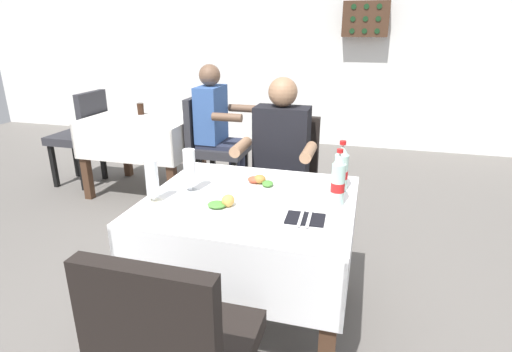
{
  "coord_description": "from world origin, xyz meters",
  "views": [
    {
      "loc": [
        0.6,
        -1.78,
        1.55
      ],
      "look_at": [
        0.08,
        0.11,
        0.83
      ],
      "focal_mm": 28.56,
      "sensor_mm": 36.0,
      "label": 1
    }
  ],
  "objects_px": {
    "plate_far_diner": "(260,183)",
    "main_dining_table": "(251,229)",
    "beer_glass_left": "(152,181)",
    "wall_bottle_rack": "(366,19)",
    "background_chair_right": "(213,142)",
    "plate_near_camera": "(227,205)",
    "beer_glass_middle": "(190,170)",
    "background_chair_left": "(82,132)",
    "napkin_cutlery_set": "(305,218)",
    "background_patron": "(217,126)",
    "background_table_tumbler": "(141,109)",
    "background_dining_table": "(144,136)",
    "chair_far_diner_seat": "(285,178)",
    "cola_bottle_secondary": "(338,181)",
    "chair_near_camera_side": "(178,352)",
    "seated_diner_far": "(280,162)",
    "cola_bottle_primary": "(341,169)"
  },
  "relations": [
    {
      "from": "plate_near_camera",
      "to": "beer_glass_middle",
      "type": "distance_m",
      "value": 0.31
    },
    {
      "from": "main_dining_table",
      "to": "beer_glass_middle",
      "type": "xyz_separation_m",
      "value": [
        -0.32,
        -0.0,
        0.3
      ]
    },
    {
      "from": "chair_near_camera_side",
      "to": "seated_diner_far",
      "type": "bearing_deg",
      "value": 90.53
    },
    {
      "from": "wall_bottle_rack",
      "to": "beer_glass_left",
      "type": "bearing_deg",
      "value": -101.8
    },
    {
      "from": "main_dining_table",
      "to": "napkin_cutlery_set",
      "type": "relative_size",
      "value": 5.32
    },
    {
      "from": "plate_near_camera",
      "to": "background_chair_right",
      "type": "relative_size",
      "value": 0.25
    },
    {
      "from": "chair_near_camera_side",
      "to": "seated_diner_far",
      "type": "relative_size",
      "value": 0.77
    },
    {
      "from": "napkin_cutlery_set",
      "to": "background_patron",
      "type": "bearing_deg",
      "value": 121.31
    },
    {
      "from": "plate_near_camera",
      "to": "beer_glass_left",
      "type": "height_order",
      "value": "beer_glass_left"
    },
    {
      "from": "seated_diner_far",
      "to": "background_chair_right",
      "type": "bearing_deg",
      "value": 133.02
    },
    {
      "from": "main_dining_table",
      "to": "seated_diner_far",
      "type": "bearing_deg",
      "value": 91.14
    },
    {
      "from": "beer_glass_middle",
      "to": "background_patron",
      "type": "bearing_deg",
      "value": 106.13
    },
    {
      "from": "plate_far_diner",
      "to": "beer_glass_left",
      "type": "relative_size",
      "value": 1.12
    },
    {
      "from": "cola_bottle_primary",
      "to": "chair_near_camera_side",
      "type": "bearing_deg",
      "value": -111.28
    },
    {
      "from": "background_chair_left",
      "to": "background_chair_right",
      "type": "distance_m",
      "value": 1.43
    },
    {
      "from": "beer_glass_left",
      "to": "wall_bottle_rack",
      "type": "relative_size",
      "value": 0.38
    },
    {
      "from": "beer_glass_middle",
      "to": "wall_bottle_rack",
      "type": "xyz_separation_m",
      "value": [
        0.71,
        3.79,
        0.79
      ]
    },
    {
      "from": "background_chair_left",
      "to": "background_table_tumbler",
      "type": "xyz_separation_m",
      "value": [
        0.64,
        0.11,
        0.25
      ]
    },
    {
      "from": "background_chair_right",
      "to": "background_table_tumbler",
      "type": "bearing_deg",
      "value": 172.24
    },
    {
      "from": "plate_near_camera",
      "to": "background_chair_left",
      "type": "xyz_separation_m",
      "value": [
        -2.2,
        1.78,
        -0.22
      ]
    },
    {
      "from": "napkin_cutlery_set",
      "to": "background_table_tumbler",
      "type": "height_order",
      "value": "background_table_tumbler"
    },
    {
      "from": "cola_bottle_secondary",
      "to": "wall_bottle_rack",
      "type": "distance_m",
      "value": 3.84
    },
    {
      "from": "plate_near_camera",
      "to": "chair_far_diner_seat",
      "type": "bearing_deg",
      "value": 85.99
    },
    {
      "from": "chair_far_diner_seat",
      "to": "plate_near_camera",
      "type": "bearing_deg",
      "value": -94.01
    },
    {
      "from": "napkin_cutlery_set",
      "to": "wall_bottle_rack",
      "type": "xyz_separation_m",
      "value": [
        0.09,
        3.95,
        0.9
      ]
    },
    {
      "from": "background_dining_table",
      "to": "background_chair_left",
      "type": "distance_m",
      "value": 0.71
    },
    {
      "from": "main_dining_table",
      "to": "beer_glass_middle",
      "type": "height_order",
      "value": "beer_glass_middle"
    },
    {
      "from": "seated_diner_far",
      "to": "background_chair_left",
      "type": "relative_size",
      "value": 1.3
    },
    {
      "from": "plate_far_diner",
      "to": "background_chair_right",
      "type": "height_order",
      "value": "background_chair_right"
    },
    {
      "from": "cola_bottle_primary",
      "to": "cola_bottle_secondary",
      "type": "relative_size",
      "value": 0.95
    },
    {
      "from": "plate_far_diner",
      "to": "main_dining_table",
      "type": "bearing_deg",
      "value": -92.43
    },
    {
      "from": "chair_near_camera_side",
      "to": "plate_near_camera",
      "type": "height_order",
      "value": "chair_near_camera_side"
    },
    {
      "from": "cola_bottle_secondary",
      "to": "cola_bottle_primary",
      "type": "bearing_deg",
      "value": 90.29
    },
    {
      "from": "beer_glass_left",
      "to": "background_dining_table",
      "type": "xyz_separation_m",
      "value": [
        -1.12,
        1.8,
        -0.29
      ]
    },
    {
      "from": "plate_near_camera",
      "to": "cola_bottle_secondary",
      "type": "height_order",
      "value": "cola_bottle_secondary"
    },
    {
      "from": "background_chair_left",
      "to": "background_patron",
      "type": "bearing_deg",
      "value": 0.0
    },
    {
      "from": "plate_far_diner",
      "to": "wall_bottle_rack",
      "type": "xyz_separation_m",
      "value": [
        0.38,
        3.62,
        0.89
      ]
    },
    {
      "from": "plate_near_camera",
      "to": "background_dining_table",
      "type": "relative_size",
      "value": 0.24
    },
    {
      "from": "napkin_cutlery_set",
      "to": "background_dining_table",
      "type": "height_order",
      "value": "napkin_cutlery_set"
    },
    {
      "from": "background_dining_table",
      "to": "chair_near_camera_side",
      "type": "bearing_deg",
      "value": -57.85
    },
    {
      "from": "beer_glass_left",
      "to": "wall_bottle_rack",
      "type": "xyz_separation_m",
      "value": [
        0.83,
        3.96,
        0.8
      ]
    },
    {
      "from": "beer_glass_left",
      "to": "background_table_tumbler",
      "type": "bearing_deg",
      "value": 122.04
    },
    {
      "from": "cola_bottle_secondary",
      "to": "background_dining_table",
      "type": "height_order",
      "value": "cola_bottle_secondary"
    },
    {
      "from": "background_table_tumbler",
      "to": "chair_near_camera_side",
      "type": "bearing_deg",
      "value": -57.68
    },
    {
      "from": "background_patron",
      "to": "beer_glass_left",
      "type": "bearing_deg",
      "value": -78.87
    },
    {
      "from": "beer_glass_left",
      "to": "background_chair_left",
      "type": "height_order",
      "value": "background_chair_left"
    },
    {
      "from": "cola_bottle_primary",
      "to": "background_chair_right",
      "type": "relative_size",
      "value": 0.27
    },
    {
      "from": "seated_diner_far",
      "to": "beer_glass_left",
      "type": "height_order",
      "value": "seated_diner_far"
    },
    {
      "from": "chair_far_diner_seat",
      "to": "background_chair_right",
      "type": "xyz_separation_m",
      "value": [
        -0.84,
        0.78,
        0.0
      ]
    },
    {
      "from": "main_dining_table",
      "to": "beer_glass_left",
      "type": "relative_size",
      "value": 4.81
    }
  ]
}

